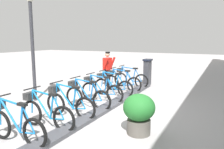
{
  "coord_description": "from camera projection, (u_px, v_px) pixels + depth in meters",
  "views": [
    {
      "loc": [
        -3.3,
        5.95,
        2.23
      ],
      "look_at": [
        0.5,
        -1.42,
        0.9
      ],
      "focal_mm": 35.21,
      "sensor_mm": 36.0,
      "label": 1
    }
  ],
  "objects": [
    {
      "name": "ground_plane",
      "position": [
        106.0,
        109.0,
        7.07
      ],
      "size": [
        60.0,
        60.0,
        0.0
      ],
      "primitive_type": "plane",
      "color": "#A5A0A0"
    },
    {
      "name": "planter_bush",
      "position": [
        139.0,
        112.0,
        5.17
      ],
      "size": [
        0.76,
        0.76,
        0.97
      ],
      "color": "#59544C",
      "rests_on": "ground"
    },
    {
      "name": "bike_docked_7",
      "position": [
        14.0,
        124.0,
        4.71
      ],
      "size": [
        1.72,
        0.54,
        1.02
      ],
      "color": "black",
      "rests_on": "ground"
    },
    {
      "name": "bike_docked_6",
      "position": [
        45.0,
        112.0,
        5.51
      ],
      "size": [
        1.72,
        0.54,
        1.02
      ],
      "color": "black",
      "rests_on": "ground"
    },
    {
      "name": "bike_docked_2",
      "position": [
        112.0,
        85.0,
        8.71
      ],
      "size": [
        1.72,
        0.54,
        1.02
      ],
      "color": "black",
      "rests_on": "ground"
    },
    {
      "name": "bike_docked_3",
      "position": [
        100.0,
        90.0,
        7.91
      ],
      "size": [
        1.72,
        0.54,
        1.02
      ],
      "color": "black",
      "rests_on": "ground"
    },
    {
      "name": "worker_near_rack",
      "position": [
        108.0,
        68.0,
        10.32
      ],
      "size": [
        0.53,
        0.67,
        1.66
      ],
      "color": "white",
      "rests_on": "ground"
    },
    {
      "name": "bike_docked_0",
      "position": [
        129.0,
        78.0,
        10.3
      ],
      "size": [
        1.72,
        0.54,
        1.02
      ],
      "color": "black",
      "rests_on": "ground"
    },
    {
      "name": "payment_kiosk",
      "position": [
        147.0,
        71.0,
        10.81
      ],
      "size": [
        0.36,
        0.52,
        1.28
      ],
      "color": "#38383D",
      "rests_on": "ground"
    },
    {
      "name": "bike_docked_4",
      "position": [
        86.0,
        96.0,
        7.11
      ],
      "size": [
        1.72,
        0.54,
        1.02
      ],
      "color": "black",
      "rests_on": "ground"
    },
    {
      "name": "lamp_post",
      "position": [
        32.0,
        31.0,
        7.73
      ],
      "size": [
        0.32,
        0.32,
        3.83
      ],
      "color": "#2D2D33",
      "rests_on": "ground"
    },
    {
      "name": "bike_docked_5",
      "position": [
        68.0,
        103.0,
        6.31
      ],
      "size": [
        1.72,
        0.54,
        1.02
      ],
      "color": "black",
      "rests_on": "ground"
    },
    {
      "name": "dock_rail_base",
      "position": [
        106.0,
        108.0,
        7.06
      ],
      "size": [
        0.44,
        8.08,
        0.1
      ],
      "primitive_type": "cube",
      "color": "#47474C",
      "rests_on": "ground"
    },
    {
      "name": "bike_docked_1",
      "position": [
        121.0,
        81.0,
        9.51
      ],
      "size": [
        1.72,
        0.54,
        1.02
      ],
      "color": "black",
      "rests_on": "ground"
    }
  ]
}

